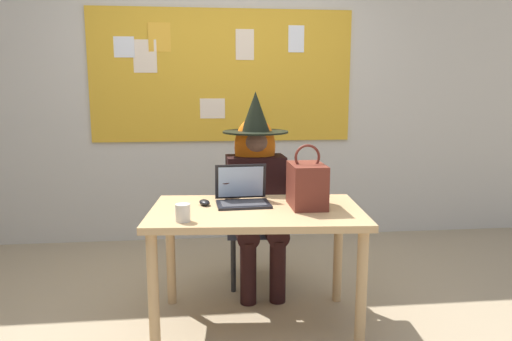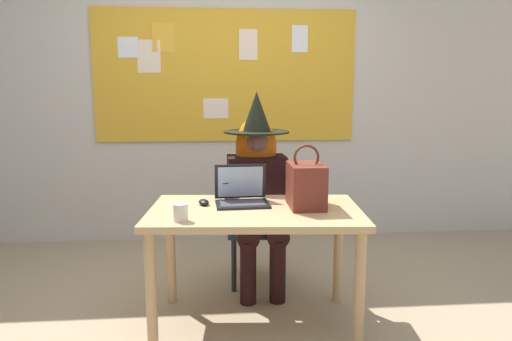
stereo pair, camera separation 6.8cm
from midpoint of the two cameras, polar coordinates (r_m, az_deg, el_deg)
ground_plane at (r=3.05m, az=-3.13°, el=-18.08°), size 24.00×24.00×0.00m
wall_back_bulletin at (r=4.44m, az=-4.56°, el=10.32°), size 6.48×1.96×2.91m
desk_main at (r=2.79m, az=-0.67°, el=-6.65°), size 1.30×0.83×0.73m
chair_at_desk at (r=3.54m, az=-0.66°, el=-5.51°), size 0.44×0.44×0.88m
person_costumed at (r=3.36m, az=-0.51°, el=-1.34°), size 0.60×0.71×1.42m
laptop at (r=2.88m, az=-2.36°, el=-3.03°), size 0.33×0.28×0.24m
computer_mouse at (r=2.87m, az=-6.98°, el=-3.89°), size 0.09×0.12×0.03m
handbag at (r=2.81m, az=5.53°, el=-1.72°), size 0.20×0.30×0.38m
coffee_mug at (r=2.53m, az=-9.69°, el=-5.11°), size 0.08×0.08×0.09m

